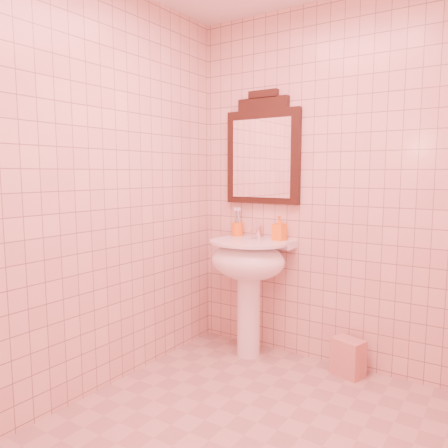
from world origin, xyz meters
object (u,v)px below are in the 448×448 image
Objects in this scene: pedestal_sink at (248,268)px; toothbrush_cup at (237,229)px; soap_dispenser at (279,228)px; towel at (348,357)px; mirror at (263,152)px.

toothbrush_cup is at bearing 139.80° from pedestal_sink.
soap_dispenser is 1.00m from towel.
pedestal_sink is at bearing -90.00° from mirror.
toothbrush_cup is (-0.20, -0.03, -0.59)m from mirror.
mirror is at bearing 10.07° from toothbrush_cup.
toothbrush_cup reaches higher than pedestal_sink.
toothbrush_cup reaches higher than towel.
towel is (0.92, -0.07, -0.79)m from toothbrush_cup.
mirror is at bearing 171.81° from towel.
towel is (0.55, -0.05, -0.83)m from soap_dispenser.
pedestal_sink is 3.48× the size of towel.
mirror is 0.62m from toothbrush_cup.
soap_dispenser reaches higher than towel.
soap_dispenser is (0.17, -0.05, -0.55)m from mirror.
soap_dispenser is (0.17, 0.15, 0.29)m from pedestal_sink.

